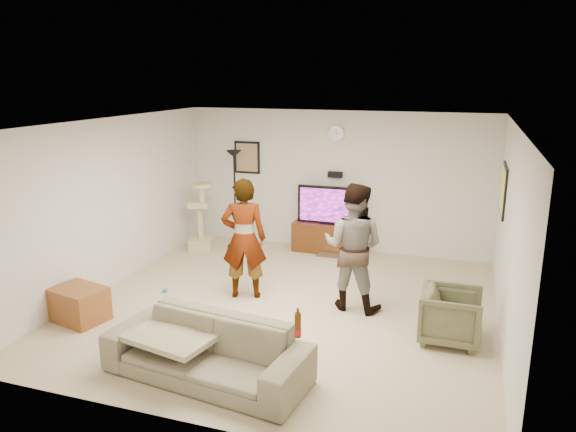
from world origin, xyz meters
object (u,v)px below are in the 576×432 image
(floor_lamp, at_px, (235,200))
(cat_tree, at_px, (200,216))
(sofa, at_px, (207,350))
(tv_stand, at_px, (328,237))
(tv, at_px, (329,205))
(side_table, at_px, (79,304))
(person_right, at_px, (353,247))
(beer_bottle, at_px, (298,325))
(armchair, at_px, (451,316))
(person_left, at_px, (244,239))

(floor_lamp, xyz_separation_m, cat_tree, (-0.55, -0.32, -0.27))
(sofa, bearing_deg, cat_tree, 125.50)
(tv_stand, xyz_separation_m, tv, (0.00, 0.00, 0.60))
(cat_tree, bearing_deg, side_table, -91.86)
(person_right, xyz_separation_m, beer_bottle, (-0.06, -2.25, -0.11))
(sofa, height_order, armchair, armchair)
(tv_stand, distance_m, armchair, 3.61)
(person_right, bearing_deg, tv_stand, -61.41)
(person_right, distance_m, sofa, 2.55)
(tv_stand, height_order, tv, tv)
(person_right, xyz_separation_m, sofa, (-1.06, -2.25, -0.55))
(floor_lamp, bearing_deg, person_left, -63.01)
(person_right, bearing_deg, sofa, 71.51)
(floor_lamp, height_order, armchair, floor_lamp)
(sofa, height_order, side_table, sofa)
(beer_bottle, distance_m, side_table, 3.31)
(tv, height_order, sofa, tv)
(tv, relative_size, cat_tree, 0.91)
(beer_bottle, relative_size, armchair, 0.35)
(floor_lamp, bearing_deg, cat_tree, -149.56)
(tv, height_order, floor_lamp, floor_lamp)
(tv, bearing_deg, armchair, -51.92)
(tv_stand, distance_m, tv, 0.60)
(tv_stand, bearing_deg, cat_tree, -165.07)
(beer_bottle, bearing_deg, side_table, 167.22)
(tv, bearing_deg, beer_bottle, -79.39)
(cat_tree, bearing_deg, tv, 14.93)
(tv_stand, height_order, floor_lamp, floor_lamp)
(tv_stand, relative_size, side_table, 1.90)
(sofa, relative_size, beer_bottle, 8.64)
(cat_tree, bearing_deg, person_right, -27.67)
(cat_tree, bearing_deg, tv_stand, 14.93)
(tv, xyz_separation_m, floor_lamp, (-1.69, -0.27, 0.03))
(cat_tree, relative_size, armchair, 1.76)
(floor_lamp, bearing_deg, tv, 9.19)
(tv_stand, relative_size, person_left, 0.73)
(tv, distance_m, person_right, 2.43)
(beer_bottle, bearing_deg, sofa, -180.00)
(tv_stand, relative_size, sofa, 0.59)
(tv_stand, distance_m, person_left, 2.52)
(floor_lamp, bearing_deg, person_right, -37.26)
(cat_tree, relative_size, person_left, 0.72)
(cat_tree, xyz_separation_m, person_left, (1.62, -1.76, 0.24))
(tv, relative_size, beer_bottle, 4.52)
(cat_tree, distance_m, beer_bottle, 4.98)
(tv_stand, relative_size, cat_tree, 1.02)
(cat_tree, height_order, person_right, person_right)
(person_left, bearing_deg, tv_stand, -123.52)
(sofa, bearing_deg, person_right, 72.19)
(armchair, bearing_deg, person_left, 80.95)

